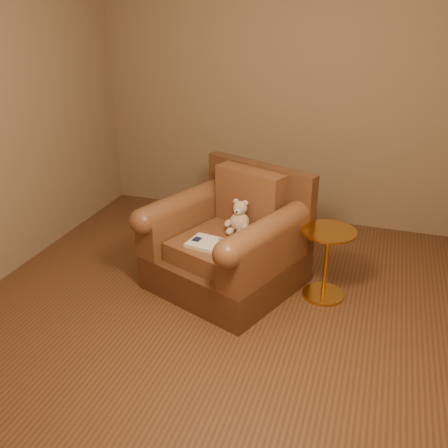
% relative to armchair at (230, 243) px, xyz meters
% --- Properties ---
extents(floor, '(4.00, 4.00, 0.00)m').
position_rel_armchair_xyz_m(floor, '(0.14, -0.49, -0.36)').
color(floor, brown).
rests_on(floor, ground).
extents(room, '(4.02, 4.02, 2.71)m').
position_rel_armchair_xyz_m(room, '(0.14, -0.49, 1.35)').
color(room, '#886E53').
rests_on(room, ground).
extents(armchair, '(1.33, 1.30, 0.94)m').
position_rel_armchair_xyz_m(armchair, '(0.00, 0.00, 0.00)').
color(armchair, '#502E1A').
rests_on(armchair, floor).
extents(teddy_bear, '(0.20, 0.22, 0.27)m').
position_rel_armchair_xyz_m(teddy_bear, '(0.06, 0.07, 0.19)').
color(teddy_bear, tan).
rests_on(teddy_bear, armchair).
extents(guidebook, '(0.41, 0.29, 0.03)m').
position_rel_armchair_xyz_m(guidebook, '(-0.06, -0.25, 0.10)').
color(guidebook, beige).
rests_on(guidebook, armchair).
extents(side_table, '(0.42, 0.42, 0.58)m').
position_rel_armchair_xyz_m(side_table, '(0.78, 0.03, -0.05)').
color(side_table, gold).
rests_on(side_table, floor).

